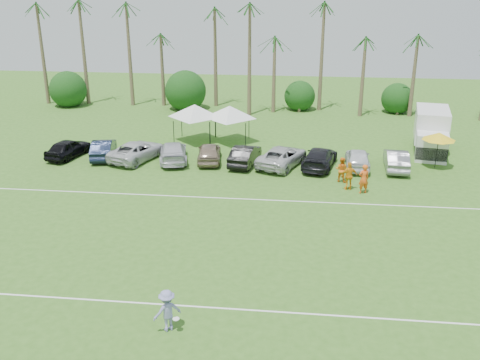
# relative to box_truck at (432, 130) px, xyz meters

# --- Properties ---
(ground) EXTENTS (120.00, 120.00, 0.00)m
(ground) POSITION_rel_box_truck_xyz_m (-16.52, -25.55, -1.76)
(ground) COLOR #36641E
(ground) RESTS_ON ground
(field_lines) EXTENTS (80.00, 12.10, 0.01)m
(field_lines) POSITION_rel_box_truck_xyz_m (-16.52, -17.55, -1.76)
(field_lines) COLOR white
(field_lines) RESTS_ON ground
(palm_tree_0) EXTENTS (2.40, 2.40, 8.90)m
(palm_tree_0) POSITION_rel_box_truck_xyz_m (-38.52, 12.45, 5.72)
(palm_tree_0) COLOR brown
(palm_tree_0) RESTS_ON ground
(palm_tree_1) EXTENTS (2.40, 2.40, 9.90)m
(palm_tree_1) POSITION_rel_box_truck_xyz_m (-33.52, 12.45, 6.59)
(palm_tree_1) COLOR brown
(palm_tree_1) RESTS_ON ground
(palm_tree_2) EXTENTS (2.40, 2.40, 10.90)m
(palm_tree_2) POSITION_rel_box_truck_xyz_m (-28.52, 12.45, 7.45)
(palm_tree_2) COLOR brown
(palm_tree_2) RESTS_ON ground
(palm_tree_3) EXTENTS (2.40, 2.40, 11.90)m
(palm_tree_3) POSITION_rel_box_truck_xyz_m (-24.52, 12.45, 8.30)
(palm_tree_3) COLOR brown
(palm_tree_3) RESTS_ON ground
(palm_tree_4) EXTENTS (2.40, 2.40, 8.90)m
(palm_tree_4) POSITION_rel_box_truck_xyz_m (-20.52, 12.45, 5.72)
(palm_tree_4) COLOR brown
(palm_tree_4) RESTS_ON ground
(palm_tree_5) EXTENTS (2.40, 2.40, 9.90)m
(palm_tree_5) POSITION_rel_box_truck_xyz_m (-16.52, 12.45, 6.59)
(palm_tree_5) COLOR brown
(palm_tree_5) RESTS_ON ground
(palm_tree_6) EXTENTS (2.40, 2.40, 10.90)m
(palm_tree_6) POSITION_rel_box_truck_xyz_m (-12.52, 12.45, 7.45)
(palm_tree_6) COLOR brown
(palm_tree_6) RESTS_ON ground
(palm_tree_7) EXTENTS (2.40, 2.40, 11.90)m
(palm_tree_7) POSITION_rel_box_truck_xyz_m (-8.52, 12.45, 8.30)
(palm_tree_7) COLOR brown
(palm_tree_7) RESTS_ON ground
(palm_tree_8) EXTENTS (2.40, 2.40, 8.90)m
(palm_tree_8) POSITION_rel_box_truck_xyz_m (-3.52, 12.45, 5.72)
(palm_tree_8) COLOR brown
(palm_tree_8) RESTS_ON ground
(palm_tree_9) EXTENTS (2.40, 2.40, 9.90)m
(palm_tree_9) POSITION_rel_box_truck_xyz_m (1.48, 12.45, 6.59)
(palm_tree_9) COLOR brown
(palm_tree_9) RESTS_ON ground
(bush_tree_0) EXTENTS (4.00, 4.00, 4.00)m
(bush_tree_0) POSITION_rel_box_truck_xyz_m (-35.52, 13.45, 0.04)
(bush_tree_0) COLOR brown
(bush_tree_0) RESTS_ON ground
(bush_tree_1) EXTENTS (4.00, 4.00, 4.00)m
(bush_tree_1) POSITION_rel_box_truck_xyz_m (-22.52, 13.45, 0.04)
(bush_tree_1) COLOR brown
(bush_tree_1) RESTS_ON ground
(bush_tree_2) EXTENTS (4.00, 4.00, 4.00)m
(bush_tree_2) POSITION_rel_box_truck_xyz_m (-10.52, 13.45, 0.04)
(bush_tree_2) COLOR brown
(bush_tree_2) RESTS_ON ground
(bush_tree_3) EXTENTS (4.00, 4.00, 4.00)m
(bush_tree_3) POSITION_rel_box_truck_xyz_m (-0.52, 13.45, 0.04)
(bush_tree_3) COLOR brown
(bush_tree_3) RESTS_ON ground
(sideline_player_a) EXTENTS (0.83, 0.68, 1.95)m
(sideline_player_a) POSITION_rel_box_truck_xyz_m (-6.24, -9.67, -0.79)
(sideline_player_a) COLOR #FE5F1C
(sideline_player_a) RESTS_ON ground
(sideline_player_b) EXTENTS (1.03, 0.92, 1.75)m
(sideline_player_b) POSITION_rel_box_truck_xyz_m (-7.53, -7.72, -0.89)
(sideline_player_b) COLOR orange
(sideline_player_b) RESTS_ON ground
(sideline_player_c) EXTENTS (1.20, 0.74, 1.91)m
(sideline_player_c) POSITION_rel_box_truck_xyz_m (-7.12, -9.16, -0.81)
(sideline_player_c) COLOR orange
(sideline_player_c) RESTS_ON ground
(box_truck) EXTENTS (3.47, 6.71, 3.30)m
(box_truck) POSITION_rel_box_truck_xyz_m (0.00, 0.00, 0.00)
(box_truck) COLOR white
(box_truck) RESTS_ON ground
(canopy_tent_left) EXTENTS (4.65, 4.65, 3.77)m
(canopy_tent_left) POSITION_rel_box_truck_xyz_m (-19.24, 0.63, 1.46)
(canopy_tent_left) COLOR black
(canopy_tent_left) RESTS_ON ground
(canopy_tent_right) EXTENTS (4.55, 4.55, 3.69)m
(canopy_tent_right) POSITION_rel_box_truck_xyz_m (-16.29, 0.73, 1.40)
(canopy_tent_right) COLOR black
(canopy_tent_right) RESTS_ON ground
(market_umbrella) EXTENTS (2.40, 2.40, 2.67)m
(market_umbrella) POSITION_rel_box_truck_xyz_m (-0.42, -4.02, 0.64)
(market_umbrella) COLOR black
(market_umbrella) RESTS_ON ground
(frisbee_player) EXTENTS (1.32, 1.21, 1.78)m
(frisbee_player) POSITION_rel_box_truck_xyz_m (-15.41, -25.23, -0.87)
(frisbee_player) COLOR #8384BA
(frisbee_player) RESTS_ON ground
(parked_car_0) EXTENTS (2.66, 4.55, 1.46)m
(parked_car_0) POSITION_rel_box_truck_xyz_m (-28.27, -4.65, -1.03)
(parked_car_0) COLOR black
(parked_car_0) RESTS_ON ground
(parked_car_1) EXTENTS (2.46, 4.65, 1.46)m
(parked_car_1) POSITION_rel_box_truck_xyz_m (-25.51, -4.46, -1.03)
(parked_car_1) COLOR black
(parked_car_1) RESTS_ON ground
(parked_car_2) EXTENTS (4.04, 5.74, 1.46)m
(parked_car_2) POSITION_rel_box_truck_xyz_m (-22.74, -4.67, -1.03)
(parked_car_2) COLOR silver
(parked_car_2) RESTS_ON ground
(parked_car_3) EXTENTS (3.17, 5.36, 1.46)m
(parked_car_3) POSITION_rel_box_truck_xyz_m (-19.97, -4.60, -1.03)
(parked_car_3) COLOR silver
(parked_car_3) RESTS_ON ground
(parked_car_4) EXTENTS (2.25, 4.46, 1.46)m
(parked_car_4) POSITION_rel_box_truck_xyz_m (-17.21, -4.46, -1.03)
(parked_car_4) COLOR gray
(parked_car_4) RESTS_ON ground
(parked_car_5) EXTENTS (2.23, 4.61, 1.46)m
(parked_car_5) POSITION_rel_box_truck_xyz_m (-14.44, -4.83, -1.03)
(parked_car_5) COLOR black
(parked_car_5) RESTS_ON ground
(parked_car_6) EXTENTS (4.16, 5.76, 1.46)m
(parked_car_6) POSITION_rel_box_truck_xyz_m (-11.68, -4.83, -1.03)
(parked_car_6) COLOR silver
(parked_car_6) RESTS_ON ground
(parked_car_7) EXTENTS (3.07, 5.34, 1.46)m
(parked_car_7) POSITION_rel_box_truck_xyz_m (-8.91, -4.81, -1.03)
(parked_car_7) COLOR black
(parked_car_7) RESTS_ON ground
(parked_car_8) EXTENTS (1.90, 4.34, 1.46)m
(parked_car_8) POSITION_rel_box_truck_xyz_m (-6.14, -4.69, -1.03)
(parked_car_8) COLOR silver
(parked_car_8) RESTS_ON ground
(parked_car_9) EXTENTS (1.81, 4.50, 1.46)m
(parked_car_9) POSITION_rel_box_truck_xyz_m (-3.38, -4.67, -1.03)
(parked_car_9) COLOR slate
(parked_car_9) RESTS_ON ground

